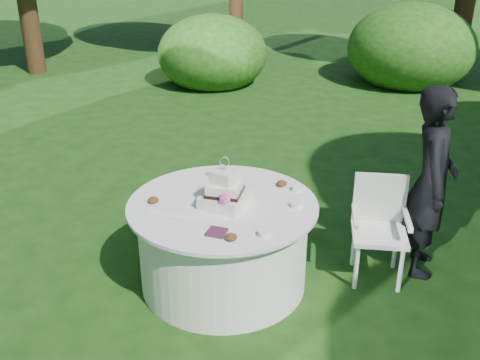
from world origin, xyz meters
name	(u,v)px	position (x,y,z in m)	size (l,w,h in m)	color
ground	(224,282)	(0.00, 0.00, 0.00)	(80.00, 80.00, 0.00)	#12350E
napkins	(217,232)	(0.13, -0.47, 0.78)	(0.14, 0.14, 0.02)	#471E37
feather_plume	(172,216)	(-0.29, -0.34, 0.78)	(0.48, 0.07, 0.01)	white
guest	(431,182)	(1.58, 0.81, 0.84)	(0.61, 0.40, 1.68)	black
table	(223,243)	(0.00, 0.00, 0.39)	(1.56, 1.56, 0.77)	white
cake	(225,193)	(0.03, -0.03, 0.88)	(0.37, 0.37, 0.43)	beige
chair	(379,221)	(1.21, 0.59, 0.52)	(0.54, 0.54, 0.91)	white
votives	(267,198)	(0.33, 0.16, 0.79)	(0.96, 0.96, 0.04)	white
petal_cups	(223,205)	(0.03, -0.08, 0.79)	(0.99, 1.09, 0.05)	#562D16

